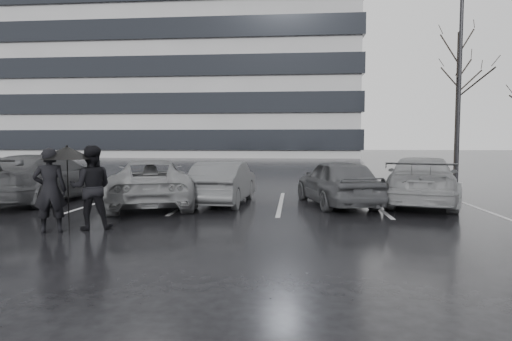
{
  "coord_description": "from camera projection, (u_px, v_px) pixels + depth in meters",
  "views": [
    {
      "loc": [
        1.0,
        -10.48,
        1.91
      ],
      "look_at": [
        -0.03,
        1.0,
        1.1
      ],
      "focal_mm": 30.0,
      "sensor_mm": 36.0,
      "label": 1
    }
  ],
  "objects": [
    {
      "name": "ground",
      "position": [
        253.0,
        217.0,
        10.63
      ],
      "size": [
        160.0,
        160.0,
        0.0
      ],
      "primitive_type": "plane",
      "color": "black",
      "rests_on": "ground"
    },
    {
      "name": "office_building",
      "position": [
        129.0,
        51.0,
        59.28
      ],
      "size": [
        61.0,
        26.0,
        29.0
      ],
      "color": "gray",
      "rests_on": "ground"
    },
    {
      "name": "car_main",
      "position": [
        337.0,
        182.0,
        12.65
      ],
      "size": [
        2.55,
        4.31,
        1.38
      ],
      "primitive_type": "imported",
      "rotation": [
        0.0,
        0.0,
        3.38
      ],
      "color": "black",
      "rests_on": "ground"
    },
    {
      "name": "car_west_a",
      "position": [
        224.0,
        182.0,
        12.98
      ],
      "size": [
        1.58,
        3.97,
        1.28
      ],
      "primitive_type": "imported",
      "rotation": [
        0.0,
        0.0,
        3.08
      ],
      "color": "#2A2A2C",
      "rests_on": "ground"
    },
    {
      "name": "car_west_b",
      "position": [
        151.0,
        182.0,
        12.61
      ],
      "size": [
        3.63,
        5.3,
        1.35
      ],
      "primitive_type": "imported",
      "rotation": [
        0.0,
        0.0,
        3.46
      ],
      "color": "#535356",
      "rests_on": "ground"
    },
    {
      "name": "car_west_c",
      "position": [
        46.0,
        178.0,
        13.45
      ],
      "size": [
        2.29,
        5.2,
        1.48
      ],
      "primitive_type": "imported",
      "rotation": [
        0.0,
        0.0,
        3.1
      ],
      "color": "black",
      "rests_on": "ground"
    },
    {
      "name": "car_east",
      "position": [
        422.0,
        181.0,
        12.71
      ],
      "size": [
        3.31,
        5.27,
        1.42
      ],
      "primitive_type": "imported",
      "rotation": [
        0.0,
        0.0,
        2.85
      ],
      "color": "#535356",
      "rests_on": "ground"
    },
    {
      "name": "pedestrian_left",
      "position": [
        50.0,
        190.0,
        8.81
      ],
      "size": [
        0.76,
        0.64,
        1.76
      ],
      "primitive_type": "imported",
      "rotation": [
        0.0,
        0.0,
        3.54
      ],
      "color": "black",
      "rests_on": "ground"
    },
    {
      "name": "pedestrian_right",
      "position": [
        91.0,
        187.0,
        9.18
      ],
      "size": [
        1.05,
        0.93,
        1.8
      ],
      "primitive_type": "imported",
      "rotation": [
        0.0,
        0.0,
        3.47
      ],
      "color": "black",
      "rests_on": "ground"
    },
    {
      "name": "umbrella",
      "position": [
        67.0,
        153.0,
        9.01
      ],
      "size": [
        1.07,
        1.07,
        1.82
      ],
      "color": "black",
      "rests_on": "ground"
    },
    {
      "name": "lamp_post",
      "position": [
        459.0,
        93.0,
        17.41
      ],
      "size": [
        0.46,
        0.46,
        8.38
      ],
      "rotation": [
        0.0,
        0.0,
        -0.02
      ],
      "color": "gray",
      "rests_on": "ground"
    },
    {
      "name": "stall_stripes",
      "position": [
        235.0,
        202.0,
        13.18
      ],
      "size": [
        19.72,
        5.0,
        0.0
      ],
      "color": "#AEAEB1",
      "rests_on": "ground"
    },
    {
      "name": "tree_north",
      "position": [
        458.0,
        102.0,
        26.25
      ],
      "size": [
        0.26,
        0.26,
        8.5
      ],
      "primitive_type": "cylinder",
      "color": "black",
      "rests_on": "ground"
    }
  ]
}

